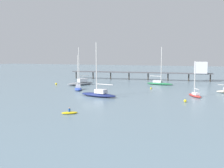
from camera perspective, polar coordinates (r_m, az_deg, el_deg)
The scene contains 11 objects.
ground_plane at distance 63.54m, azimuth -5.37°, elevation -2.91°, with size 400.00×400.00×0.00m, color slate.
pier at distance 106.44m, azimuth 13.47°, elevation 3.06°, with size 58.43×8.78×7.69m.
sailboat_red at distance 67.22m, azimuth 17.84°, elevation -2.18°, with size 4.29×6.07×8.76m.
sailboat_green at distance 91.63m, azimuth 10.40°, elevation 0.29°, with size 9.70×4.14×12.99m.
sailboat_gray at distance 89.40m, azimuth -6.89°, elevation 0.31°, with size 7.69×9.69×12.83m.
sailboat_blue at distance 77.22m, azimuth -7.48°, elevation -0.81°, with size 5.15×7.20×10.37m.
sailboat_navy at distance 63.98m, azimuth -2.96°, elevation -2.13°, with size 10.31×4.68×13.34m.
dinghy_yellow at distance 46.19m, azimuth -9.37°, elevation -6.23°, with size 3.05×2.65×1.14m.
mooring_buoy_mid at distance 58.62m, azimuth 15.83°, elevation -3.60°, with size 0.63×0.63×0.63m, color yellow.
mooring_buoy_far at distance 91.47m, azimuth -12.21°, elevation 0.03°, with size 0.69×0.69×0.69m, color yellow.
mooring_buoy_inner at distance 79.07m, azimuth 8.59°, elevation -0.95°, with size 0.50×0.50×0.50m, color yellow.
Camera 1 is at (27.63, -56.30, 10.20)m, focal length 41.45 mm.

